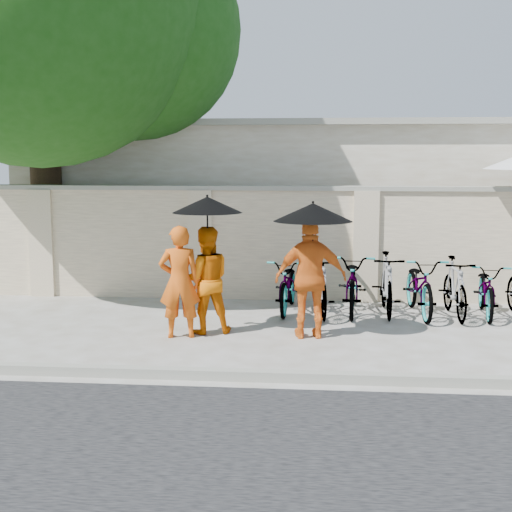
{
  "coord_description": "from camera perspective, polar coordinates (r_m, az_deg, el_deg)",
  "views": [
    {
      "loc": [
        1.21,
        -9.72,
        2.59
      ],
      "look_at": [
        0.22,
        0.98,
        1.1
      ],
      "focal_mm": 50.0,
      "sensor_mm": 36.0,
      "label": 1
    }
  ],
  "objects": [
    {
      "name": "compound_wall",
      "position": [
        13.02,
        4.33,
        0.86
      ],
      "size": [
        20.0,
        0.3,
        2.0
      ],
      "primitive_type": "cube",
      "color": "beige",
      "rests_on": "ground"
    },
    {
      "name": "bike_2",
      "position": [
        12.04,
        7.8,
        -2.12
      ],
      "size": [
        0.78,
        1.98,
        1.02
      ],
      "primitive_type": "imported",
      "rotation": [
        0.0,
        0.0,
        -0.05
      ],
      "color": "#A3A3B0",
      "rests_on": "ground"
    },
    {
      "name": "parasol_right",
      "position": [
        10.05,
        4.58,
        3.51
      ],
      "size": [
        1.12,
        1.12,
        0.96
      ],
      "color": "black",
      "rests_on": "ground"
    },
    {
      "name": "bike_1",
      "position": [
        11.81,
        5.22,
        -2.32
      ],
      "size": [
        0.63,
        1.71,
        1.01
      ],
      "primitive_type": "imported",
      "rotation": [
        0.0,
        0.0,
        0.1
      ],
      "color": "#A3A3B0",
      "rests_on": "ground"
    },
    {
      "name": "ground",
      "position": [
        10.14,
        -1.75,
        -6.92
      ],
      "size": [
        80.0,
        80.0,
        0.0
      ],
      "primitive_type": "plane",
      "color": "#B0AFAD"
    },
    {
      "name": "bike_4",
      "position": [
        12.02,
        12.99,
        -2.35
      ],
      "size": [
        0.8,
        1.93,
        0.99
      ],
      "primitive_type": "imported",
      "rotation": [
        0.0,
        0.0,
        0.07
      ],
      "color": "#A3A3B0",
      "rests_on": "ground"
    },
    {
      "name": "bike_6",
      "position": [
        12.26,
        17.99,
        -2.55
      ],
      "size": [
        0.77,
        1.76,
        0.9
      ],
      "primitive_type": "imported",
      "rotation": [
        0.0,
        0.0,
        -0.1
      ],
      "color": "#A3A3B0",
      "rests_on": "ground"
    },
    {
      "name": "monk_center",
      "position": [
        10.54,
        -4.06,
        -1.93
      ],
      "size": [
        0.91,
        0.8,
        1.59
      ],
      "primitive_type": "imported",
      "rotation": [
        0.0,
        0.0,
        3.43
      ],
      "color": "#D76306",
      "rests_on": "ground"
    },
    {
      "name": "shade_tree",
      "position": [
        13.83,
        -16.25,
        18.05
      ],
      "size": [
        6.7,
        6.2,
        8.2
      ],
      "color": "#3B2918",
      "rests_on": "ground"
    },
    {
      "name": "kerb",
      "position": [
        8.5,
        -3.17,
        -9.44
      ],
      "size": [
        40.0,
        0.16,
        0.12
      ],
      "primitive_type": "cube",
      "color": "gray",
      "rests_on": "ground"
    },
    {
      "name": "building_behind",
      "position": [
        16.77,
        8.01,
        4.44
      ],
      "size": [
        14.0,
        6.0,
        3.2
      ],
      "primitive_type": "cube",
      "color": "silver",
      "rests_on": "ground"
    },
    {
      "name": "monk_right",
      "position": [
        10.24,
        4.41,
        -1.77
      ],
      "size": [
        1.07,
        0.57,
        1.75
      ],
      "primitive_type": "imported",
      "rotation": [
        0.0,
        0.0,
        3.28
      ],
      "color": "orange",
      "rests_on": "ground"
    },
    {
      "name": "parasol_center",
      "position": [
        10.32,
        -3.92,
        4.11
      ],
      "size": [
        1.02,
        1.02,
        1.13
      ],
      "color": "black",
      "rests_on": "ground"
    },
    {
      "name": "bike_3",
      "position": [
        11.97,
        10.42,
        -2.23
      ],
      "size": [
        0.49,
        1.71,
        1.03
      ],
      "primitive_type": "imported",
      "rotation": [
        0.0,
        0.0,
        -0.0
      ],
      "color": "#A3A3B0",
      "rests_on": "ground"
    },
    {
      "name": "bike_0",
      "position": [
        12.04,
        2.64,
        -2.31
      ],
      "size": [
        0.73,
        1.79,
        0.92
      ],
      "primitive_type": "imported",
      "rotation": [
        0.0,
        0.0,
        -0.07
      ],
      "color": "#A3A3B0",
      "rests_on": "ground"
    },
    {
      "name": "monk_left",
      "position": [
        10.31,
        -6.14,
        -2.06
      ],
      "size": [
        0.65,
        0.49,
        1.63
      ],
      "primitive_type": "imported",
      "rotation": [
        0.0,
        0.0,
        3.31
      ],
      "color": "#D8540F",
      "rests_on": "ground"
    },
    {
      "name": "bike_5",
      "position": [
        12.01,
        15.62,
        -2.47
      ],
      "size": [
        0.53,
        1.65,
        0.98
      ],
      "primitive_type": "imported",
      "rotation": [
        0.0,
        0.0,
        0.04
      ],
      "color": "#A3A3B0",
      "rests_on": "ground"
    }
  ]
}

